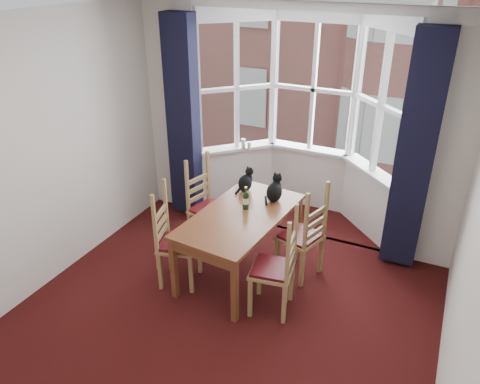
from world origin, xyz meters
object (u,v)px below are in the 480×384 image
Objects in this scene: dining_table at (241,221)px; chair_left_far at (204,208)px; chair_right_near at (281,271)px; cat_left at (246,182)px; cat_right at (275,190)px; wine_bottle at (246,199)px; candle_tall at (243,143)px; chair_left_near at (171,243)px; candle_short at (249,145)px; chair_right_far at (307,240)px.

chair_left_far reaches higher than dining_table.
chair_right_near reaches higher than dining_table.
cat_left reaches higher than chair_left_far.
cat_right is at bearing 115.89° from chair_right_near.
wine_bottle is at bearing -123.98° from cat_right.
cat_left reaches higher than chair_right_near.
candle_tall reaches higher than chair_left_far.
candle_tall is at bearing 91.26° from chair_left_near.
cat_right is 3.69× the size of candle_short.
cat_right reaches higher than candle_tall.
chair_right_far is 0.66m from cat_right.
dining_table is 1.64m from candle_short.
candle_short is at bearing 122.14° from chair_right_near.
candle_short reaches higher than chair_right_near.
chair_right_far is 3.08× the size of cat_left.
candle_short is (-0.58, 1.51, 0.25)m from dining_table.
candle_short is (-1.21, 1.93, 0.44)m from chair_right_near.
chair_right_far is 2.78× the size of cat_right.
dining_table is at bearing -161.95° from chair_right_far.
candle_tall is (0.01, 1.10, 0.46)m from chair_left_far.
dining_table is at bearing -70.82° from cat_left.
chair_left_far is at bearing -94.57° from candle_short.
chair_left_far is 6.98× the size of candle_tall.
wine_bottle is at bearing -65.32° from cat_left.
cat_right is 1.32m from candle_short.
candle_short is at bearing 112.75° from wine_bottle.
chair_right_near is 1.32m from cat_left.
dining_table is 6.17× the size of wine_bottle.
wine_bottle is 1.49m from candle_tall.
cat_left is at bearing 167.33° from cat_right.
candle_tall is at bearing 136.99° from chair_right_far.
dining_table is 4.92× the size of cat_right.
cat_left is at bearing 114.68° from wine_bottle.
cat_right is at bearing -49.85° from candle_tall.
candle_short is at bearing 126.75° from cat_right.
cat_right is at bearing -12.67° from cat_left.
dining_table is 0.61m from cat_left.
candle_tall is 0.09m from candle_short.
chair_right_far is (1.30, 0.68, 0.00)m from chair_left_near.
chair_left_near is 1.29m from cat_right.
cat_left is 1.13× the size of wine_bottle.
chair_right_near is at bearing -55.83° from candle_tall.
candle_tall is 1.47× the size of candle_short.
dining_table is at bearing -69.06° from candle_short.
cat_right is (0.88, 0.08, 0.40)m from chair_left_far.
candle_short is (0.03, 1.97, 0.44)m from chair_left_near.
candle_tall reaches higher than chair_right_near.
cat_left reaches higher than wine_bottle.
cat_left is at bearing 109.18° from dining_table.
dining_table is at bearing -29.60° from chair_left_far.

